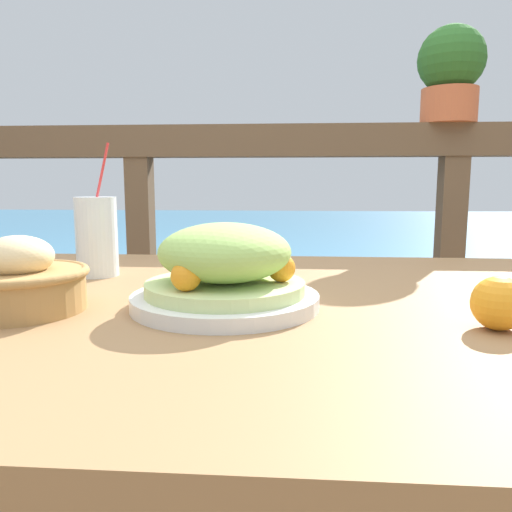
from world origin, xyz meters
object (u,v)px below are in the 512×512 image
at_px(drink_glass, 96,236).
at_px(potted_plant, 450,72).
at_px(bread_basket, 18,281).
at_px(salad_plate, 224,271).

height_order(drink_glass, potted_plant, potted_plant).
xyz_separation_m(drink_glass, bread_basket, (-0.01, -0.27, -0.03)).
relative_size(salad_plate, potted_plant, 1.02).
xyz_separation_m(drink_glass, potted_plant, (0.80, 0.55, 0.40)).
bearing_deg(salad_plate, drink_glass, 140.91).
xyz_separation_m(salad_plate, bread_basket, (-0.28, -0.04, -0.01)).
relative_size(salad_plate, drink_glass, 1.07).
height_order(drink_glass, bread_basket, drink_glass).
distance_m(drink_glass, potted_plant, 1.05).
distance_m(drink_glass, bread_basket, 0.27).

